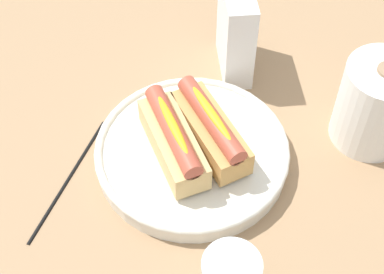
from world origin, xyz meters
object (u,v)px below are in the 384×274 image
(hotdog_front, at_px, (173,140))
(hotdog_back, at_px, (210,127))
(napkin_box, at_px, (236,31))
(paper_towel_roll, at_px, (376,104))
(chopstick_near, at_px, (68,178))
(serving_bowl, at_px, (192,152))

(hotdog_front, height_order, hotdog_back, same)
(hotdog_front, height_order, napkin_box, napkin_box)
(hotdog_back, xyz_separation_m, paper_towel_roll, (-0.02, 0.24, 0.01))
(hotdog_back, height_order, chopstick_near, hotdog_back)
(serving_bowl, relative_size, chopstick_near, 1.25)
(serving_bowl, distance_m, paper_towel_roll, 0.27)
(hotdog_back, distance_m, napkin_box, 0.19)
(serving_bowl, xyz_separation_m, hotdog_front, (0.01, -0.03, 0.04))
(serving_bowl, height_order, hotdog_front, hotdog_front)
(paper_towel_roll, xyz_separation_m, chopstick_near, (0.05, -0.44, -0.06))
(serving_bowl, bearing_deg, paper_towel_roll, 96.17)
(hotdog_front, relative_size, napkin_box, 1.05)
(hotdog_front, distance_m, hotdog_back, 0.06)
(serving_bowl, height_order, napkin_box, napkin_box)
(paper_towel_roll, bearing_deg, hotdog_back, -85.30)
(napkin_box, bearing_deg, serving_bowl, -24.96)
(chopstick_near, bearing_deg, hotdog_back, 123.37)
(hotdog_back, xyz_separation_m, napkin_box, (-0.18, 0.06, 0.01))
(hotdog_back, relative_size, chopstick_near, 0.72)
(serving_bowl, xyz_separation_m, paper_towel_roll, (-0.03, 0.26, 0.05))
(hotdog_front, relative_size, chopstick_near, 0.72)
(hotdog_front, distance_m, paper_towel_roll, 0.29)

